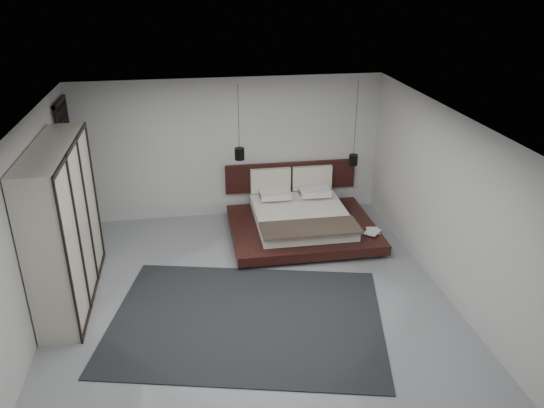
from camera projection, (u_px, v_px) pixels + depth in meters
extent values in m
plane|color=gray|center=(250.00, 293.00, 8.32)|extent=(6.00, 6.00, 0.00)
plane|color=white|center=(247.00, 119.00, 7.17)|extent=(6.00, 6.00, 0.00)
plane|color=#BBBBB9|center=(230.00, 149.00, 10.45)|extent=(6.00, 0.00, 6.00)
plane|color=#BBBBB9|center=(287.00, 344.00, 5.04)|extent=(6.00, 0.00, 6.00)
plane|color=#BBBBB9|center=(33.00, 227.00, 7.31)|extent=(0.00, 6.00, 6.00)
plane|color=#BBBBB9|center=(441.00, 199.00, 8.18)|extent=(0.00, 6.00, 6.00)
cube|color=black|center=(70.00, 172.00, 9.56)|extent=(0.05, 0.90, 2.60)
cube|color=black|center=(302.00, 234.00, 10.06)|extent=(2.11, 1.72, 0.08)
cube|color=black|center=(302.00, 228.00, 10.01)|extent=(2.68, 2.20, 0.17)
cube|color=white|center=(301.00, 217.00, 10.04)|extent=(1.72, 1.92, 0.21)
cube|color=black|center=(310.00, 228.00, 9.31)|extent=(1.74, 0.67, 0.05)
cube|color=white|center=(274.00, 195.00, 10.58)|extent=(0.59, 0.38, 0.11)
cube|color=white|center=(313.00, 192.00, 10.70)|extent=(0.59, 0.38, 0.11)
cube|color=white|center=(275.00, 195.00, 10.43)|extent=(0.59, 0.38, 0.11)
cube|color=white|center=(315.00, 192.00, 10.55)|extent=(0.59, 0.38, 0.11)
cube|color=black|center=(291.00, 176.00, 10.85)|extent=(2.68, 0.08, 0.60)
cube|color=silver|center=(271.00, 180.00, 10.72)|extent=(0.81, 0.10, 0.50)
cube|color=silver|center=(312.00, 178.00, 10.85)|extent=(0.81, 0.10, 0.50)
imported|color=#99724C|center=(367.00, 231.00, 9.69)|extent=(0.26, 0.32, 0.03)
imported|color=#99724C|center=(367.00, 230.00, 9.66)|extent=(0.38, 0.39, 0.02)
cylinder|color=black|center=(239.00, 117.00, 9.52)|extent=(0.01, 0.01, 1.17)
cylinder|color=black|center=(239.00, 154.00, 9.81)|extent=(0.18, 0.18, 0.22)
cylinder|color=#FFE0B2|center=(240.00, 159.00, 9.85)|extent=(0.14, 0.14, 0.01)
cylinder|color=black|center=(356.00, 119.00, 9.90)|extent=(0.01, 0.01, 1.42)
cylinder|color=black|center=(353.00, 160.00, 10.23)|extent=(0.17, 0.17, 0.21)
cylinder|color=#FFE0B2|center=(353.00, 164.00, 10.27)|extent=(0.13, 0.13, 0.01)
cube|color=beige|center=(63.00, 226.00, 7.76)|extent=(0.56, 2.42, 2.42)
cube|color=black|center=(71.00, 148.00, 7.32)|extent=(0.03, 2.42, 0.06)
cube|color=black|center=(95.00, 292.00, 8.29)|extent=(0.03, 2.42, 0.06)
cube|color=black|center=(68.00, 266.00, 6.72)|extent=(0.03, 0.05, 2.42)
cube|color=black|center=(79.00, 237.00, 7.44)|extent=(0.03, 0.05, 2.42)
cube|color=black|center=(88.00, 213.00, 8.17)|extent=(0.03, 0.05, 2.42)
cube|color=black|center=(95.00, 193.00, 8.90)|extent=(0.03, 0.05, 2.42)
cube|color=black|center=(247.00, 319.00, 7.69)|extent=(4.42, 3.59, 0.02)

